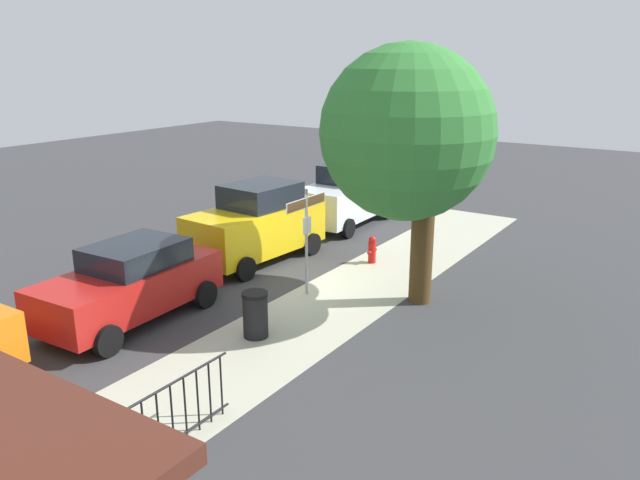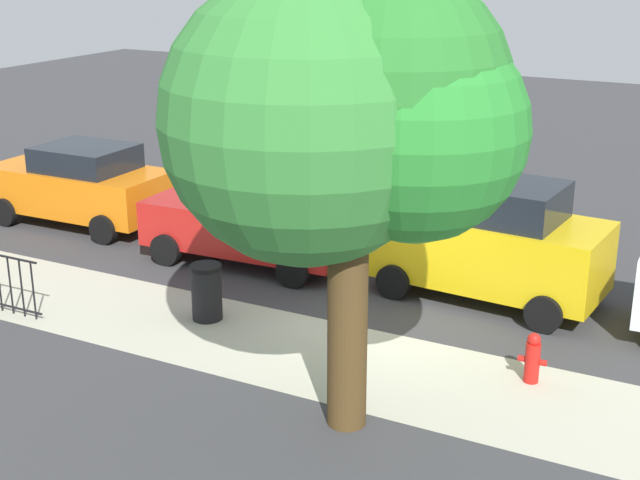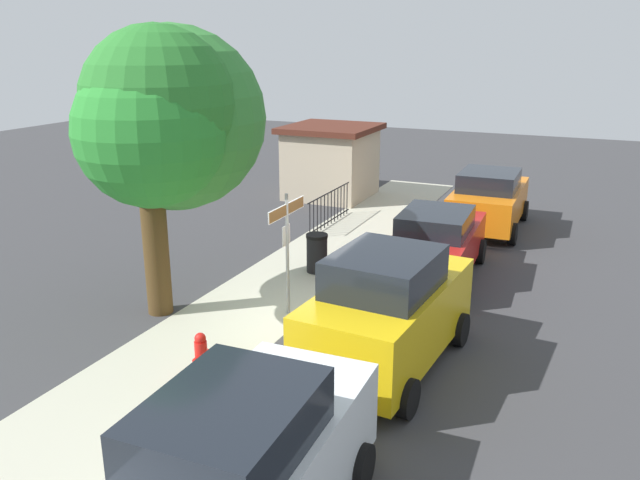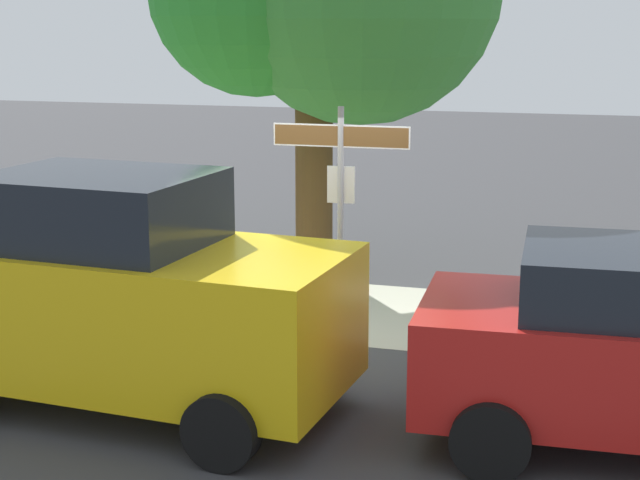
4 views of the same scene
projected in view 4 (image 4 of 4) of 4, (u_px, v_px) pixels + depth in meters
The scene contains 6 objects.
ground_plane at pixel (320, 343), 10.97m from camera, with size 60.00×60.00×0.00m, color #38383A.
sidewalk_strip at pixel (511, 324), 11.64m from camera, with size 24.00×2.60×0.00m, color #B1AF99.
street_sign at pixel (341, 176), 10.91m from camera, with size 1.57×0.07×2.62m.
car_yellow at pixel (122, 294), 8.96m from camera, with size 4.23×2.28×2.19m.
fire_hydrant at pixel (117, 279), 12.22m from camera, with size 0.42×0.22×0.78m.
trash_bin at pixel (574, 298), 10.96m from camera, with size 0.55×0.55×0.98m.
Camera 4 is at (2.92, -10.04, 3.51)m, focal length 54.74 mm.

